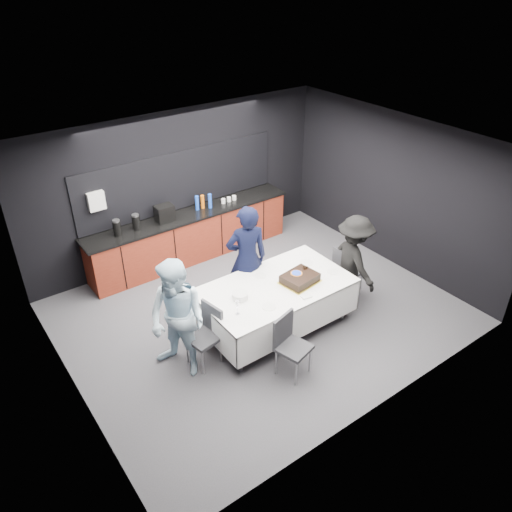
{
  "coord_description": "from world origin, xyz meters",
  "views": [
    {
      "loc": [
        -3.89,
        -5.24,
        5.09
      ],
      "look_at": [
        0.0,
        0.1,
        1.05
      ],
      "focal_mm": 35.0,
      "sensor_mm": 36.0,
      "label": 1
    }
  ],
  "objects": [
    {
      "name": "chair_near",
      "position": [
        -0.45,
        -1.29,
        0.53
      ],
      "size": [
        0.52,
        0.52,
        0.92
      ],
      "color": "#2E2E33",
      "rests_on": "ground"
    },
    {
      "name": "loose_plate_right_a",
      "position": [
        0.8,
        -0.2,
        0.78
      ],
      "size": [
        0.21,
        0.21,
        0.01
      ],
      "primitive_type": "cylinder",
      "color": "white",
      "rests_on": "party_table"
    },
    {
      "name": "kitchenette",
      "position": [
        -0.02,
        2.22,
        0.54
      ],
      "size": [
        4.1,
        0.64,
        2.05
      ],
      "color": "maroon",
      "rests_on": "ground"
    },
    {
      "name": "champagne_flute",
      "position": [
        -0.86,
        -0.64,
        0.94
      ],
      "size": [
        0.06,
        0.06,
        0.22
      ],
      "color": "white",
      "rests_on": "party_table"
    },
    {
      "name": "loose_plate_near",
      "position": [
        -0.41,
        -0.77,
        0.78
      ],
      "size": [
        0.2,
        0.2,
        0.01
      ],
      "primitive_type": "cylinder",
      "color": "white",
      "rests_on": "party_table"
    },
    {
      "name": "ground",
      "position": [
        0.0,
        0.0,
        0.0
      ],
      "size": [
        6.0,
        6.0,
        0.0
      ],
      "primitive_type": "plane",
      "color": "#49484E",
      "rests_on": "ground"
    },
    {
      "name": "loose_plate_far",
      "position": [
        -0.04,
        -0.06,
        0.78
      ],
      "size": [
        0.18,
        0.18,
        0.01
      ],
      "primitive_type": "cylinder",
      "color": "white",
      "rests_on": "party_table"
    },
    {
      "name": "chair_left",
      "position": [
        -1.25,
        -0.44,
        0.53
      ],
      "size": [
        0.49,
        0.49,
        0.92
      ],
      "color": "#2E2E33",
      "rests_on": "ground"
    },
    {
      "name": "person_left",
      "position": [
        -1.65,
        -0.38,
        0.89
      ],
      "size": [
        0.95,
        1.06,
        1.78
      ],
      "primitive_type": "imported",
      "rotation": [
        0.0,
        0.0,
        -1.17
      ],
      "color": "#C4E3F6",
      "rests_on": "ground"
    },
    {
      "name": "room_shell",
      "position": [
        0.0,
        0.0,
        1.86
      ],
      "size": [
        6.04,
        5.04,
        2.82
      ],
      "color": "white",
      "rests_on": "ground"
    },
    {
      "name": "person_right",
      "position": [
        1.43,
        -0.63,
        0.8
      ],
      "size": [
        0.77,
        1.12,
        1.59
      ],
      "primitive_type": "imported",
      "rotation": [
        0.0,
        0.0,
        1.39
      ],
      "color": "black",
      "rests_on": "ground"
    },
    {
      "name": "fork_pile",
      "position": [
        0.18,
        -0.91,
        0.79
      ],
      "size": [
        0.16,
        0.12,
        0.02
      ],
      "primitive_type": "cube",
      "rotation": [
        0.0,
        0.0,
        -0.15
      ],
      "color": "white",
      "rests_on": "party_table"
    },
    {
      "name": "chair_right",
      "position": [
        1.48,
        -0.44,
        0.53
      ],
      "size": [
        0.48,
        0.48,
        0.92
      ],
      "color": "#2E2E33",
      "rests_on": "ground"
    },
    {
      "name": "loose_plate_right_b",
      "position": [
        0.96,
        -0.64,
        0.78
      ],
      "size": [
        0.18,
        0.18,
        0.01
      ],
      "primitive_type": "cylinder",
      "color": "white",
      "rests_on": "party_table"
    },
    {
      "name": "plate_stack",
      "position": [
        -0.63,
        -0.37,
        0.83
      ],
      "size": [
        0.23,
        0.23,
        0.1
      ],
      "primitive_type": "cylinder",
      "color": "white",
      "rests_on": "party_table"
    },
    {
      "name": "person_center",
      "position": [
        -0.05,
        0.28,
        0.92
      ],
      "size": [
        0.78,
        0.63,
        1.85
      ],
      "primitive_type": "imported",
      "rotation": [
        0.0,
        0.0,
        2.82
      ],
      "color": "black",
      "rests_on": "ground"
    },
    {
      "name": "party_table",
      "position": [
        0.0,
        -0.4,
        0.64
      ],
      "size": [
        2.32,
        1.32,
        0.78
      ],
      "color": "#99999E",
      "rests_on": "ground"
    },
    {
      "name": "cake_assembly",
      "position": [
        0.35,
        -0.55,
        0.85
      ],
      "size": [
        0.61,
        0.52,
        0.17
      ],
      "color": "yellow",
      "rests_on": "party_table"
    }
  ]
}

